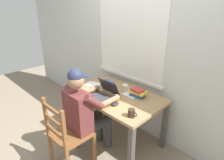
# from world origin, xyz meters

# --- Properties ---
(ground_plane) EXTENTS (8.00, 8.00, 0.00)m
(ground_plane) POSITION_xyz_m (0.00, 0.00, 0.00)
(ground_plane) COLOR gray
(back_wall) EXTENTS (6.00, 0.08, 2.60)m
(back_wall) POSITION_xyz_m (-0.00, 0.48, 1.30)
(back_wall) COLOR beige
(back_wall) RESTS_ON ground
(desk) EXTENTS (1.27, 0.79, 0.73)m
(desk) POSITION_xyz_m (0.00, 0.00, 0.63)
(desk) COLOR #9E7A51
(desk) RESTS_ON ground
(seated_person) EXTENTS (0.50, 0.60, 1.23)m
(seated_person) POSITION_xyz_m (-0.05, -0.47, 0.67)
(seated_person) COLOR brown
(seated_person) RESTS_ON ground
(wooden_chair) EXTENTS (0.42, 0.42, 0.92)m
(wooden_chair) POSITION_xyz_m (-0.05, -0.75, 0.45)
(wooden_chair) COLOR brown
(wooden_chair) RESTS_ON ground
(laptop) EXTENTS (0.33, 0.32, 0.22)m
(laptop) POSITION_xyz_m (-0.05, -0.17, 0.78)
(laptop) COLOR #232328
(laptop) RESTS_ON desk
(computer_mouse) EXTENTS (0.06, 0.10, 0.03)m
(computer_mouse) POSITION_xyz_m (0.20, -0.21, 0.75)
(computer_mouse) COLOR #232328
(computer_mouse) RESTS_ON desk
(coffee_mug_white) EXTENTS (0.12, 0.08, 0.10)m
(coffee_mug_white) POSITION_xyz_m (0.03, 0.16, 0.78)
(coffee_mug_white) COLOR beige
(coffee_mug_white) RESTS_ON desk
(coffee_mug_dark) EXTENTS (0.12, 0.08, 0.09)m
(coffee_mug_dark) POSITION_xyz_m (0.49, -0.26, 0.78)
(coffee_mug_dark) COLOR #38281E
(coffee_mug_dark) RESTS_ON desk
(book_stack_main) EXTENTS (0.22, 0.16, 0.11)m
(book_stack_main) POSITION_xyz_m (0.24, 0.17, 0.78)
(book_stack_main) COLOR #2D5B9E
(book_stack_main) RESTS_ON desk
(book_stack_side) EXTENTS (0.21, 0.15, 0.08)m
(book_stack_side) POSITION_xyz_m (-0.25, 0.11, 0.77)
(book_stack_side) COLOR gray
(book_stack_side) RESTS_ON desk
(paper_pile_near_laptop) EXTENTS (0.19, 0.17, 0.01)m
(paper_pile_near_laptop) POSITION_xyz_m (0.16, 0.14, 0.74)
(paper_pile_near_laptop) COLOR white
(paper_pile_near_laptop) RESTS_ON desk
(paper_pile_back_corner) EXTENTS (0.26, 0.22, 0.02)m
(paper_pile_back_corner) POSITION_xyz_m (-0.44, -0.01, 0.74)
(paper_pile_back_corner) COLOR white
(paper_pile_back_corner) RESTS_ON desk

